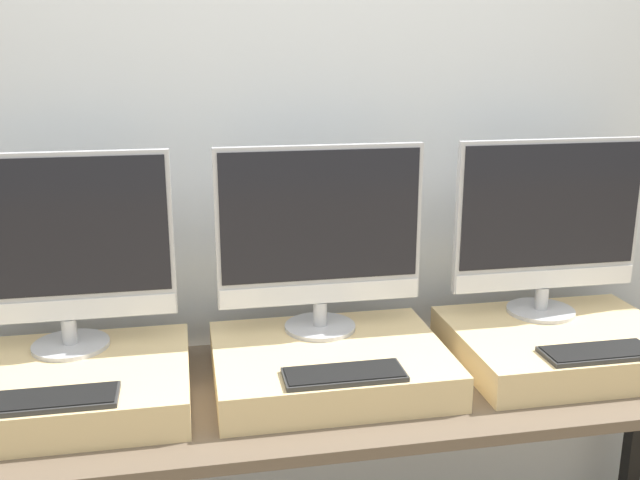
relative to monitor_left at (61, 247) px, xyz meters
name	(u,v)px	position (x,y,z in m)	size (l,w,h in m)	color
wall_back	(305,169)	(0.68, 0.24, 0.14)	(8.00, 0.04, 2.60)	silver
workbench	(331,407)	(0.68, -0.16, -0.45)	(2.41, 0.66, 0.78)	brown
wooden_riser_left	(65,386)	(0.00, -0.13, -0.33)	(0.62, 0.49, 0.10)	#D6B77F
monitor_left	(61,247)	(0.00, 0.00, 0.00)	(0.58, 0.20, 0.53)	#B2B2B7
keyboard_left	(51,399)	(0.00, -0.31, -0.27)	(0.30, 0.11, 0.01)	#2D2D2D
wooden_riser_center	(329,364)	(0.68, -0.13, -0.33)	(0.62, 0.49, 0.10)	#D6B77F
monitor_center	(320,234)	(0.68, 0.00, 0.00)	(0.58, 0.20, 0.53)	#B2B2B7
keyboard_center	(344,374)	(0.68, -0.31, -0.27)	(0.30, 0.11, 0.01)	#2D2D2D
wooden_riser_right	(562,345)	(1.37, -0.13, -0.33)	(0.62, 0.49, 0.10)	#D6B77F
monitor_right	(548,223)	(1.37, 0.00, 0.00)	(0.58, 0.20, 0.53)	#B2B2B7
keyboard_right	(598,352)	(1.37, -0.31, -0.27)	(0.30, 0.11, 0.01)	#2D2D2D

